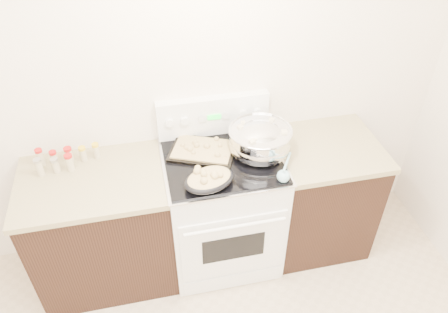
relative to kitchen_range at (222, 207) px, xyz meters
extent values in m
cube|color=white|center=(-0.35, 0.35, 0.86)|extent=(4.00, 0.05, 2.70)
cube|color=black|center=(-0.83, 0.01, -0.05)|extent=(0.90, 0.64, 0.88)
cube|color=brown|center=(-0.83, 0.01, 0.41)|extent=(0.93, 0.67, 0.04)
cube|color=black|center=(0.73, 0.01, -0.05)|extent=(0.70, 0.64, 0.88)
cube|color=brown|center=(0.73, 0.01, 0.41)|extent=(0.73, 0.67, 0.04)
cube|color=white|center=(0.00, 0.00, -0.03)|extent=(0.76, 0.66, 0.92)
cube|color=white|center=(0.00, -0.34, -0.04)|extent=(0.70, 0.01, 0.55)
cube|color=black|center=(0.00, -0.35, -0.04)|extent=(0.42, 0.01, 0.22)
cylinder|color=white|center=(0.00, -0.38, 0.21)|extent=(0.65, 0.02, 0.02)
cube|color=white|center=(0.00, -0.34, -0.41)|extent=(0.70, 0.01, 0.14)
cube|color=silver|center=(0.00, 0.00, 0.44)|extent=(0.78, 0.68, 0.01)
cube|color=black|center=(0.00, 0.00, 0.45)|extent=(0.74, 0.64, 0.01)
cube|color=white|center=(0.00, 0.29, 0.59)|extent=(0.76, 0.07, 0.28)
cylinder|color=white|center=(-0.30, 0.24, 0.61)|extent=(0.06, 0.02, 0.06)
cylinder|color=white|center=(-0.20, 0.24, 0.61)|extent=(0.06, 0.02, 0.06)
cylinder|color=white|center=(0.20, 0.24, 0.61)|extent=(0.06, 0.02, 0.06)
cylinder|color=white|center=(0.30, 0.24, 0.61)|extent=(0.06, 0.02, 0.06)
cube|color=#19E533|center=(0.00, 0.25, 0.61)|extent=(0.09, 0.00, 0.04)
cube|color=silver|center=(-0.08, 0.25, 0.61)|extent=(0.05, 0.00, 0.05)
cube|color=silver|center=(0.08, 0.25, 0.61)|extent=(0.05, 0.00, 0.05)
ellipsoid|color=silver|center=(0.25, 0.01, 0.53)|extent=(0.41, 0.41, 0.24)
cylinder|color=silver|center=(0.25, 0.01, 0.46)|extent=(0.22, 0.22, 0.01)
torus|color=silver|center=(0.25, 0.01, 0.63)|extent=(0.41, 0.41, 0.02)
cylinder|color=silver|center=(0.25, 0.01, 0.56)|extent=(0.39, 0.39, 0.14)
cylinder|color=brown|center=(0.25, 0.01, 0.62)|extent=(0.36, 0.36, 0.00)
cube|color=beige|center=(0.32, 0.02, 0.63)|extent=(0.05, 0.05, 0.03)
cube|color=beige|center=(0.17, -0.10, 0.63)|extent=(0.04, 0.04, 0.03)
cube|color=beige|center=(0.19, -0.08, 0.63)|extent=(0.04, 0.04, 0.03)
cube|color=beige|center=(0.13, 0.07, 0.63)|extent=(0.04, 0.04, 0.03)
cube|color=beige|center=(0.16, 0.12, 0.63)|extent=(0.03, 0.03, 0.02)
cube|color=beige|center=(0.21, 0.04, 0.63)|extent=(0.02, 0.02, 0.02)
cube|color=beige|center=(0.39, -0.05, 0.63)|extent=(0.04, 0.04, 0.03)
cube|color=beige|center=(0.18, 0.02, 0.63)|extent=(0.04, 0.04, 0.03)
cube|color=beige|center=(0.29, -0.06, 0.63)|extent=(0.03, 0.03, 0.02)
cube|color=beige|center=(0.36, 0.10, 0.63)|extent=(0.04, 0.04, 0.03)
cube|color=beige|center=(0.28, 0.04, 0.63)|extent=(0.04, 0.04, 0.03)
cube|color=beige|center=(0.27, 0.04, 0.63)|extent=(0.05, 0.05, 0.03)
ellipsoid|color=black|center=(-0.13, -0.23, 0.49)|extent=(0.37, 0.31, 0.08)
ellipsoid|color=tan|center=(-0.13, -0.23, 0.51)|extent=(0.33, 0.27, 0.06)
sphere|color=tan|center=(-0.10, -0.26, 0.54)|extent=(0.04, 0.04, 0.04)
sphere|color=tan|center=(-0.19, -0.17, 0.54)|extent=(0.04, 0.04, 0.04)
sphere|color=tan|center=(-0.19, -0.19, 0.54)|extent=(0.05, 0.05, 0.05)
sphere|color=tan|center=(-0.16, -0.20, 0.54)|extent=(0.04, 0.04, 0.04)
sphere|color=tan|center=(-0.16, -0.23, 0.54)|extent=(0.04, 0.04, 0.04)
sphere|color=tan|center=(-0.07, -0.25, 0.54)|extent=(0.04, 0.04, 0.04)
sphere|color=tan|center=(-0.17, -0.28, 0.54)|extent=(0.05, 0.05, 0.05)
sphere|color=tan|center=(-0.10, -0.24, 0.54)|extent=(0.05, 0.05, 0.05)
cube|color=black|center=(-0.11, 0.09, 0.46)|extent=(0.50, 0.43, 0.02)
cube|color=tan|center=(-0.11, 0.09, 0.48)|extent=(0.44, 0.38, 0.02)
sphere|color=tan|center=(0.01, 0.09, 0.49)|extent=(0.03, 0.03, 0.03)
sphere|color=tan|center=(-0.18, 0.05, 0.49)|extent=(0.03, 0.03, 0.03)
sphere|color=tan|center=(0.00, 0.16, 0.49)|extent=(0.04, 0.04, 0.04)
sphere|color=tan|center=(-0.15, 0.16, 0.49)|extent=(0.04, 0.04, 0.04)
sphere|color=tan|center=(-0.19, 0.09, 0.49)|extent=(0.04, 0.04, 0.04)
sphere|color=tan|center=(-0.15, 0.12, 0.49)|extent=(0.04, 0.04, 0.04)
sphere|color=tan|center=(-0.24, 0.14, 0.49)|extent=(0.03, 0.03, 0.03)
sphere|color=tan|center=(-0.08, 0.10, 0.49)|extent=(0.04, 0.04, 0.04)
sphere|color=tan|center=(-0.03, -0.01, 0.49)|extent=(0.04, 0.04, 0.04)
sphere|color=tan|center=(-0.21, 0.11, 0.49)|extent=(0.04, 0.04, 0.04)
cylinder|color=tan|center=(0.06, 0.07, 0.46)|extent=(0.13, 0.27, 0.01)
sphere|color=tan|center=(0.01, -0.03, 0.47)|extent=(0.04, 0.04, 0.04)
sphere|color=#8CC5D0|center=(0.32, -0.28, 0.48)|extent=(0.08, 0.08, 0.08)
cylinder|color=#8CC5D0|center=(0.37, -0.19, 0.51)|extent=(0.14, 0.23, 0.07)
cylinder|color=#BFB28C|center=(-1.14, 0.21, 0.48)|extent=(0.04, 0.04, 0.11)
cylinder|color=#B21414|center=(-1.14, 0.21, 0.54)|extent=(0.05, 0.05, 0.02)
cylinder|color=#BFB28C|center=(-1.05, 0.20, 0.47)|extent=(0.04, 0.04, 0.09)
cylinder|color=#B21414|center=(-1.05, 0.20, 0.53)|extent=(0.05, 0.05, 0.02)
cylinder|color=#BFB28C|center=(-0.96, 0.21, 0.47)|extent=(0.05, 0.05, 0.09)
cylinder|color=#B21414|center=(-0.96, 0.21, 0.53)|extent=(0.05, 0.05, 0.02)
cylinder|color=#BFB28C|center=(-0.87, 0.20, 0.47)|extent=(0.04, 0.04, 0.09)
cylinder|color=gold|center=(-0.87, 0.20, 0.53)|extent=(0.05, 0.05, 0.02)
cylinder|color=#BFB28C|center=(-0.79, 0.21, 0.48)|extent=(0.04, 0.04, 0.09)
cylinder|color=gold|center=(-0.79, 0.21, 0.53)|extent=(0.04, 0.04, 0.02)
cylinder|color=#BFB28C|center=(-1.13, 0.11, 0.48)|extent=(0.04, 0.04, 0.11)
cylinder|color=#B2B2B7|center=(-1.13, 0.11, 0.55)|extent=(0.05, 0.05, 0.02)
cylinder|color=#BFB28C|center=(-1.04, 0.12, 0.47)|extent=(0.05, 0.05, 0.09)
cylinder|color=#B2B2B7|center=(-1.04, 0.12, 0.53)|extent=(0.05, 0.05, 0.02)
cylinder|color=#BFB28C|center=(-0.95, 0.12, 0.48)|extent=(0.05, 0.05, 0.10)
cylinder|color=#B21414|center=(-0.95, 0.12, 0.54)|extent=(0.05, 0.05, 0.02)
camera|label=1|loc=(-0.45, -2.13, 2.25)|focal=35.00mm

